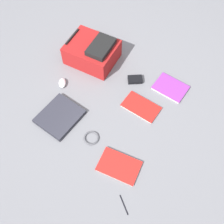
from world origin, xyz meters
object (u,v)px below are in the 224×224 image
laptop (60,116)px  book_blue (170,88)px  book_red (141,107)px  pen_black (124,205)px  cable_coil (91,138)px  power_brick (135,79)px  book_comic (119,166)px  computer_mouse (62,83)px  backpack (93,52)px

laptop → book_blue: size_ratio=1.23×
book_red → pen_black: 0.74m
cable_coil → power_brick: (0.62, -0.03, 0.01)m
book_blue → pen_black: 0.99m
book_comic → power_brick: size_ratio=2.53×
laptop → book_blue: (0.66, -0.61, -0.01)m
computer_mouse → power_brick: size_ratio=0.81×
laptop → book_blue: 0.90m
backpack → computer_mouse: bearing=167.8°
book_red → cable_coil: (-0.41, 0.19, -0.00)m
book_comic → pen_black: (-0.20, -0.15, -0.00)m
book_red → computer_mouse: 0.66m
backpack → book_blue: bearing=-85.9°
book_blue → book_red: 0.30m
backpack → pen_black: backpack is taller
book_comic → book_blue: book_blue is taller
book_red → laptop: bearing=128.1°
backpack → pen_black: bearing=-138.9°
cable_coil → pen_black: (-0.29, -0.43, -0.00)m
book_comic → computer_mouse: (0.38, 0.73, 0.01)m
book_comic → power_brick: 0.74m
book_blue → cable_coil: bearing=155.5°
book_blue → book_red: size_ratio=0.93×
backpack → book_blue: backpack is taller
backpack → cable_coil: 0.75m
book_blue → book_red: bearing=156.1°
computer_mouse → power_brick: 0.59m
backpack → power_brick: size_ratio=3.52×
laptop → book_red: (0.38, -0.49, -0.01)m
book_blue → cable_coil: size_ratio=2.43×
backpack → book_comic: (-0.72, -0.66, -0.08)m
pen_black → book_red: bearing=18.5°
power_brick → pen_black: (-0.91, -0.39, -0.01)m
cable_coil → power_brick: 0.62m
computer_mouse → cable_coil: bearing=-65.4°
laptop → computer_mouse: size_ratio=3.56×
laptop → power_brick: bearing=-29.3°
book_comic → book_blue: 0.78m
power_brick → pen_black: power_brick is taller
book_comic → book_red: book_comic is taller
backpack → laptop: 0.62m
computer_mouse → book_red: bearing=-22.5°
laptop → book_comic: laptop is taller
book_comic → cable_coil: book_comic is taller
book_blue → backpack: bearing=94.1°
laptop → book_comic: size_ratio=1.14×
book_blue → power_brick: 0.29m
backpack → cable_coil: bearing=-149.0°
cable_coil → pen_black: bearing=-124.2°
book_comic → pen_black: bearing=-143.7°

